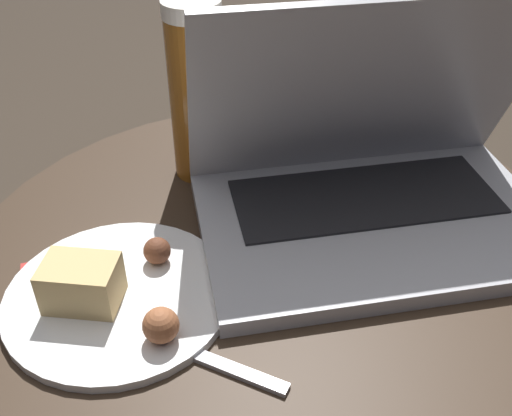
% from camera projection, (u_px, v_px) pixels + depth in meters
% --- Properties ---
extents(table, '(0.68, 0.68, 0.51)m').
position_uv_depth(table, '(280.00, 345.00, 0.70)').
color(table, black).
rests_on(table, ground_plane).
extents(napkin, '(0.17, 0.13, 0.00)m').
position_uv_depth(napkin, '(103.00, 287.00, 0.58)').
color(napkin, '#B7332D').
rests_on(napkin, table).
extents(laptop, '(0.42, 0.31, 0.24)m').
position_uv_depth(laptop, '(371.00, 179.00, 0.65)').
color(laptop, '#B2B2B7').
rests_on(laptop, table).
extents(beer_glass, '(0.07, 0.07, 0.21)m').
position_uv_depth(beer_glass, '(197.00, 92.00, 0.69)').
color(beer_glass, brown).
rests_on(beer_glass, table).
extents(snack_plate, '(0.22, 0.22, 0.05)m').
position_uv_depth(snack_plate, '(114.00, 293.00, 0.56)').
color(snack_plate, white).
rests_on(snack_plate, table).
extents(fork, '(0.15, 0.16, 0.00)m').
position_uv_depth(fork, '(168.00, 344.00, 0.53)').
color(fork, '#B2B2B7').
rests_on(fork, table).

